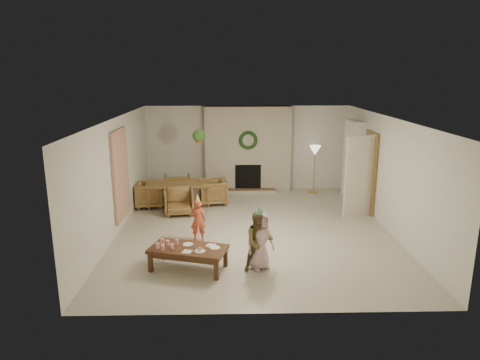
{
  "coord_description": "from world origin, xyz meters",
  "views": [
    {
      "loc": [
        -0.52,
        -9.15,
        3.46
      ],
      "look_at": [
        -0.3,
        0.4,
        1.05
      ],
      "focal_mm": 32.17,
      "sensor_mm": 36.0,
      "label": 1
    }
  ],
  "objects_px": {
    "dining_chair_near": "(179,201)",
    "child_pink": "(260,241)",
    "coffee_table_top": "(188,249)",
    "dining_chair_left": "(150,195)",
    "dining_table": "(178,194)",
    "child_plaid": "(259,242)",
    "dining_chair_far": "(177,186)",
    "child_red": "(198,220)",
    "dining_chair_right": "(213,192)"
  },
  "relations": [
    {
      "from": "dining_chair_far",
      "to": "child_red",
      "type": "relative_size",
      "value": 0.81
    },
    {
      "from": "child_red",
      "to": "child_pink",
      "type": "distance_m",
      "value": 1.81
    },
    {
      "from": "coffee_table_top",
      "to": "dining_chair_right",
      "type": "bearing_deg",
      "value": 101.7
    },
    {
      "from": "dining_chair_left",
      "to": "coffee_table_top",
      "type": "xyz_separation_m",
      "value": [
        1.36,
        -3.74,
        0.06
      ]
    },
    {
      "from": "dining_chair_left",
      "to": "child_plaid",
      "type": "height_order",
      "value": "child_plaid"
    },
    {
      "from": "child_red",
      "to": "child_plaid",
      "type": "distance_m",
      "value": 1.84
    },
    {
      "from": "dining_chair_left",
      "to": "coffee_table_top",
      "type": "relative_size",
      "value": 0.54
    },
    {
      "from": "child_plaid",
      "to": "child_pink",
      "type": "xyz_separation_m",
      "value": [
        0.03,
        0.07,
        -0.01
      ]
    },
    {
      "from": "dining_chair_near",
      "to": "child_plaid",
      "type": "bearing_deg",
      "value": -69.03
    },
    {
      "from": "dining_table",
      "to": "child_plaid",
      "type": "bearing_deg",
      "value": -72.55
    },
    {
      "from": "dining_chair_right",
      "to": "child_red",
      "type": "bearing_deg",
      "value": -12.97
    },
    {
      "from": "dining_table",
      "to": "dining_chair_right",
      "type": "relative_size",
      "value": 2.34
    },
    {
      "from": "child_red",
      "to": "child_pink",
      "type": "relative_size",
      "value": 0.84
    },
    {
      "from": "dining_chair_left",
      "to": "child_pink",
      "type": "xyz_separation_m",
      "value": [
        2.65,
        -3.73,
        0.2
      ]
    },
    {
      "from": "dining_chair_left",
      "to": "dining_chair_near",
      "type": "bearing_deg",
      "value": -135.0
    },
    {
      "from": "dining_chair_far",
      "to": "child_pink",
      "type": "height_order",
      "value": "child_pink"
    },
    {
      "from": "dining_chair_left",
      "to": "coffee_table_top",
      "type": "height_order",
      "value": "dining_chair_left"
    },
    {
      "from": "dining_chair_right",
      "to": "coffee_table_top",
      "type": "relative_size",
      "value": 0.54
    },
    {
      "from": "child_plaid",
      "to": "child_red",
      "type": "bearing_deg",
      "value": 116.08
    },
    {
      "from": "coffee_table_top",
      "to": "child_pink",
      "type": "distance_m",
      "value": 1.3
    },
    {
      "from": "dining_chair_right",
      "to": "child_plaid",
      "type": "bearing_deg",
      "value": 5.12
    },
    {
      "from": "dining_chair_near",
      "to": "dining_chair_left",
      "type": "distance_m",
      "value": 1.05
    },
    {
      "from": "dining_chair_near",
      "to": "dining_chair_right",
      "type": "height_order",
      "value": "same"
    },
    {
      "from": "dining_chair_left",
      "to": "child_pink",
      "type": "distance_m",
      "value": 4.58
    },
    {
      "from": "coffee_table_top",
      "to": "dining_chair_left",
      "type": "bearing_deg",
      "value": 125.98
    },
    {
      "from": "dining_chair_near",
      "to": "dining_chair_far",
      "type": "relative_size",
      "value": 1.0
    },
    {
      "from": "dining_chair_near",
      "to": "dining_chair_right",
      "type": "bearing_deg",
      "value": 38.66
    },
    {
      "from": "dining_chair_near",
      "to": "child_red",
      "type": "distance_m",
      "value": 1.86
    },
    {
      "from": "dining_chair_near",
      "to": "dining_chair_left",
      "type": "height_order",
      "value": "same"
    },
    {
      "from": "dining_chair_left",
      "to": "child_red",
      "type": "distance_m",
      "value": 2.79
    },
    {
      "from": "dining_chair_far",
      "to": "coffee_table_top",
      "type": "bearing_deg",
      "value": 90.82
    },
    {
      "from": "dining_chair_near",
      "to": "coffee_table_top",
      "type": "relative_size",
      "value": 0.54
    },
    {
      "from": "dining_chair_near",
      "to": "dining_chair_far",
      "type": "xyz_separation_m",
      "value": [
        -0.21,
        1.47,
        0.0
      ]
    },
    {
      "from": "dining_chair_near",
      "to": "dining_chair_left",
      "type": "relative_size",
      "value": 1.0
    },
    {
      "from": "child_pink",
      "to": "dining_chair_right",
      "type": "bearing_deg",
      "value": 79.06
    },
    {
      "from": "dining_chair_far",
      "to": "coffee_table_top",
      "type": "height_order",
      "value": "dining_chair_far"
    },
    {
      "from": "dining_chair_near",
      "to": "child_pink",
      "type": "xyz_separation_m",
      "value": [
        1.81,
        -3.1,
        0.2
      ]
    },
    {
      "from": "dining_chair_right",
      "to": "child_red",
      "type": "distance_m",
      "value": 2.64
    },
    {
      "from": "dining_chair_near",
      "to": "child_pink",
      "type": "distance_m",
      "value": 3.6
    },
    {
      "from": "dining_chair_far",
      "to": "dining_chair_left",
      "type": "bearing_deg",
      "value": 45.0
    },
    {
      "from": "child_plaid",
      "to": "child_pink",
      "type": "height_order",
      "value": "child_plaid"
    },
    {
      "from": "dining_table",
      "to": "child_plaid",
      "type": "distance_m",
      "value": 4.35
    },
    {
      "from": "child_red",
      "to": "dining_chair_left",
      "type": "bearing_deg",
      "value": -66.65
    },
    {
      "from": "dining_chair_right",
      "to": "child_red",
      "type": "xyz_separation_m",
      "value": [
        -0.22,
        -2.63,
        0.12
      ]
    },
    {
      "from": "dining_chair_far",
      "to": "dining_chair_right",
      "type": "distance_m",
      "value": 1.19
    },
    {
      "from": "dining_table",
      "to": "dining_chair_left",
      "type": "distance_m",
      "value": 0.75
    },
    {
      "from": "dining_chair_right",
      "to": "child_pink",
      "type": "relative_size",
      "value": 0.68
    },
    {
      "from": "dining_chair_right",
      "to": "child_plaid",
      "type": "xyz_separation_m",
      "value": [
        0.96,
        -4.05,
        0.21
      ]
    },
    {
      "from": "dining_table",
      "to": "child_pink",
      "type": "distance_m",
      "value": 4.3
    },
    {
      "from": "dining_chair_near",
      "to": "child_plaid",
      "type": "distance_m",
      "value": 3.64
    }
  ]
}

